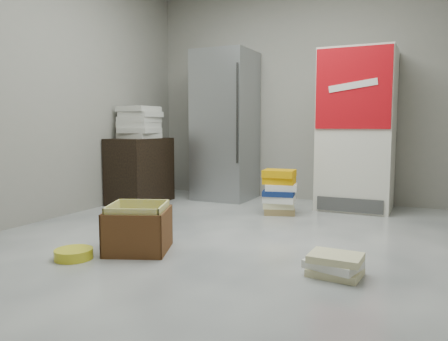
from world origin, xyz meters
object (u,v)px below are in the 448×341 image
cardboard_box (138,232)px  coke_cooler (357,130)px  steel_fridge (226,126)px  wood_shelf (140,171)px  phonebook_stack_main (279,192)px

cardboard_box → coke_cooler: bearing=41.3°
steel_fridge → wood_shelf: 1.23m
wood_shelf → coke_cooler: bearing=16.3°
coke_cooler → cardboard_box: (-1.24, -2.46, -0.75)m
wood_shelf → cardboard_box: (1.24, -1.74, -0.25)m
coke_cooler → wood_shelf: coke_cooler is taller
coke_cooler → cardboard_box: bearing=-116.7°
phonebook_stack_main → steel_fridge: bearing=130.8°
coke_cooler → phonebook_stack_main: size_ratio=3.71×
coke_cooler → phonebook_stack_main: bearing=-135.6°
wood_shelf → cardboard_box: 2.15m
cardboard_box → steel_fridge: bearing=77.5°
phonebook_stack_main → wood_shelf: bearing=167.6°
steel_fridge → coke_cooler: (1.65, -0.01, -0.05)m
steel_fridge → coke_cooler: 1.65m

